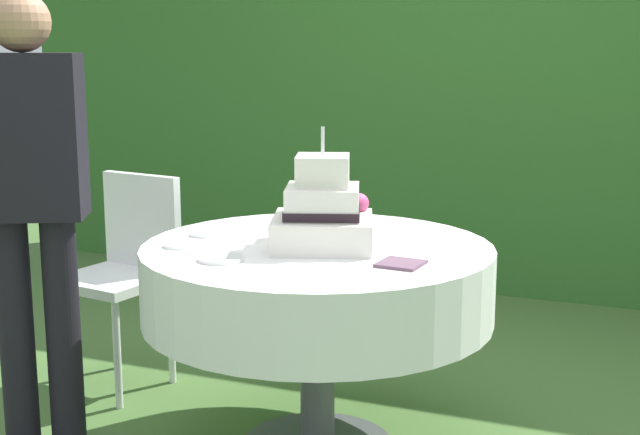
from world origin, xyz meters
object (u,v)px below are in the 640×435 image
cake_table (317,283)px  napkin_stack (401,264)px  serving_plate_near (221,259)px  serving_plate_left (180,245)px  standing_person (31,195)px  wedding_cake (323,213)px  garden_chair (127,259)px  serving_plate_far (205,234)px

cake_table → napkin_stack: bearing=-24.7°
serving_plate_near → serving_plate_left: same height
serving_plate_near → serving_plate_left: (-0.22, 0.12, 0.00)m
cake_table → napkin_stack: (0.35, -0.16, 0.14)m
cake_table → standing_person: size_ratio=0.76×
wedding_cake → napkin_stack: bearing=-24.5°
standing_person → garden_chair: bearing=98.3°
serving_plate_near → serving_plate_far: (-0.23, 0.31, 0.00)m
serving_plate_far → serving_plate_left: 0.19m
cake_table → garden_chair: garden_chair is taller
serving_plate_near → serving_plate_left: size_ratio=1.36×
serving_plate_left → garden_chair: 0.78m
wedding_cake → napkin_stack: size_ratio=3.24×
napkin_stack → standing_person: (-1.24, -0.22, 0.17)m
serving_plate_far → garden_chair: 0.67m
wedding_cake → garden_chair: (-1.02, 0.32, -0.33)m
serving_plate_far → garden_chair: size_ratio=0.13×
cake_table → serving_plate_near: bearing=-123.1°
wedding_cake → serving_plate_near: (-0.23, -0.30, -0.11)m
wedding_cake → serving_plate_near: bearing=-127.6°
cake_table → serving_plate_far: (-0.44, -0.00, 0.14)m
cake_table → garden_chair: (-0.99, 0.30, -0.08)m
wedding_cake → serving_plate_far: wedding_cake is taller
serving_plate_far → napkin_stack: size_ratio=0.88×
cake_table → serving_plate_near: size_ratio=8.12×
standing_person → cake_table: bearing=22.9°
serving_plate_left → wedding_cake: bearing=22.1°
serving_plate_near → napkin_stack: serving_plate_near is taller
wedding_cake → serving_plate_far: 0.48m
serving_plate_near → standing_person: (-0.69, -0.06, 0.17)m
wedding_cake → serving_plate_far: bearing=179.0°
serving_plate_near → napkin_stack: 0.57m
wedding_cake → garden_chair: size_ratio=0.48×
serving_plate_near → cake_table: bearing=56.9°
cake_table → garden_chair: bearing=163.0°
serving_plate_near → napkin_stack: size_ratio=1.13×
garden_chair → standing_person: standing_person is taller
serving_plate_far → serving_plate_left: (0.01, -0.19, 0.00)m
serving_plate_left → napkin_stack: size_ratio=0.83×
serving_plate_far → cake_table: bearing=0.6°
serving_plate_near → serving_plate_far: same height
serving_plate_near → napkin_stack: bearing=15.6°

